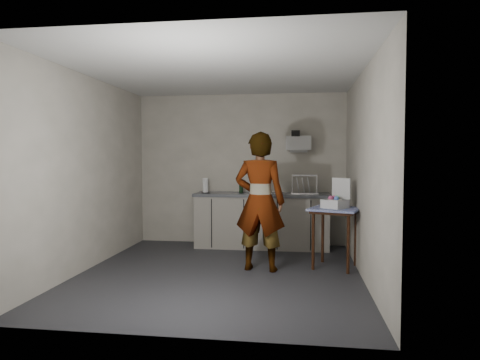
# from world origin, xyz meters

# --- Properties ---
(ground) EXTENTS (4.00, 4.00, 0.00)m
(ground) POSITION_xyz_m (0.00, 0.00, 0.00)
(ground) COLOR #2C2D32
(ground) RESTS_ON ground
(wall_back) EXTENTS (3.60, 0.02, 2.60)m
(wall_back) POSITION_xyz_m (0.00, 1.99, 1.30)
(wall_back) COLOR #B2AC9B
(wall_back) RESTS_ON ground
(wall_right) EXTENTS (0.02, 4.00, 2.60)m
(wall_right) POSITION_xyz_m (1.79, 0.00, 1.30)
(wall_right) COLOR #B2AC9B
(wall_right) RESTS_ON ground
(wall_left) EXTENTS (0.02, 4.00, 2.60)m
(wall_left) POSITION_xyz_m (-1.79, 0.00, 1.30)
(wall_left) COLOR #B2AC9B
(wall_left) RESTS_ON ground
(ceiling) EXTENTS (3.60, 4.00, 0.01)m
(ceiling) POSITION_xyz_m (0.00, 0.00, 2.60)
(ceiling) COLOR white
(ceiling) RESTS_ON wall_back
(kitchen_counter) EXTENTS (2.24, 0.62, 0.91)m
(kitchen_counter) POSITION_xyz_m (0.40, 1.70, 0.43)
(kitchen_counter) COLOR black
(kitchen_counter) RESTS_ON ground
(wall_shelf) EXTENTS (0.42, 0.18, 0.37)m
(wall_shelf) POSITION_xyz_m (1.00, 1.92, 1.75)
(wall_shelf) COLOR white
(wall_shelf) RESTS_ON ground
(side_table) EXTENTS (0.80, 0.80, 0.82)m
(side_table) POSITION_xyz_m (1.50, 0.50, 0.72)
(side_table) COLOR #3C1D0D
(side_table) RESTS_ON ground
(standing_man) EXTENTS (0.72, 0.51, 1.84)m
(standing_man) POSITION_xyz_m (0.50, 0.24, 0.92)
(standing_man) COLOR #B2A593
(standing_man) RESTS_ON ground
(soap_bottle) EXTENTS (0.15, 0.15, 0.27)m
(soap_bottle) POSITION_xyz_m (0.37, 1.70, 1.05)
(soap_bottle) COLOR black
(soap_bottle) RESTS_ON kitchen_counter
(soda_can) EXTENTS (0.07, 0.07, 0.13)m
(soda_can) POSITION_xyz_m (0.39, 1.73, 0.97)
(soda_can) COLOR red
(soda_can) RESTS_ON kitchen_counter
(dark_bottle) EXTENTS (0.07, 0.07, 0.23)m
(dark_bottle) POSITION_xyz_m (0.05, 1.72, 1.03)
(dark_bottle) COLOR black
(dark_bottle) RESTS_ON kitchen_counter
(paper_towel) EXTENTS (0.14, 0.14, 0.25)m
(paper_towel) POSITION_xyz_m (-0.54, 1.61, 1.03)
(paper_towel) COLOR black
(paper_towel) RESTS_ON kitchen_counter
(dish_rack) EXTENTS (0.44, 0.33, 0.31)m
(dish_rack) POSITION_xyz_m (1.09, 1.73, 0.98)
(dish_rack) COLOR white
(dish_rack) RESTS_ON kitchen_counter
(bakery_box) EXTENTS (0.41, 0.41, 0.40)m
(bakery_box) POSITION_xyz_m (1.50, 0.51, 0.91)
(bakery_box) COLOR white
(bakery_box) RESTS_ON side_table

